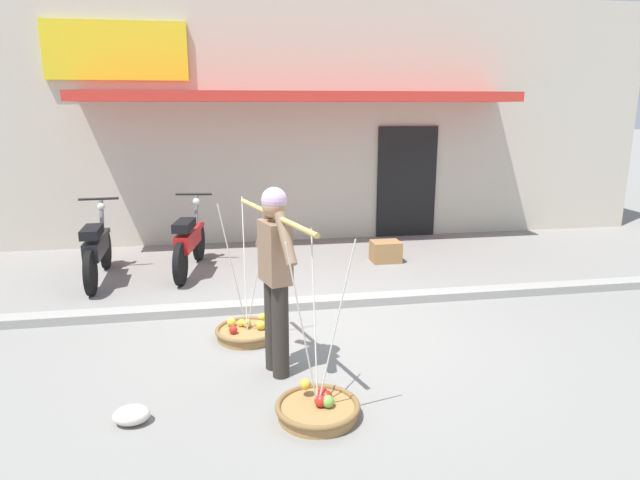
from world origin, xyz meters
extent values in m
plane|color=gray|center=(0.00, 0.00, 0.00)|extent=(90.00, 90.00, 0.00)
cube|color=gray|center=(0.00, 0.70, 0.05)|extent=(20.00, 0.24, 0.10)
cylinder|color=#2D2823|center=(-0.54, -0.80, 0.43)|extent=(0.15, 0.15, 0.86)
cylinder|color=#2D2823|center=(-0.49, -0.98, 0.43)|extent=(0.15, 0.15, 0.86)
cube|color=#84664C|center=(-0.51, -0.89, 1.13)|extent=(0.29, 0.38, 0.54)
sphere|color=tan|center=(-0.51, -0.89, 1.53)|extent=(0.21, 0.21, 0.21)
sphere|color=#D1A8CC|center=(-0.51, -0.89, 1.58)|extent=(0.22, 0.22, 0.22)
cylinder|color=#84664C|center=(-0.58, -0.66, 1.30)|extent=(0.18, 0.35, 0.43)
cylinder|color=#84664C|center=(-0.45, -1.12, 1.30)|extent=(0.18, 0.35, 0.43)
cylinder|color=tan|center=(-0.51, -0.89, 1.45)|extent=(0.51, 1.62, 0.04)
cylinder|color=#9E7542|center=(-0.75, -0.09, 0.04)|extent=(0.62, 0.62, 0.09)
torus|color=brown|center=(-0.75, -0.09, 0.10)|extent=(0.66, 0.66, 0.05)
sphere|color=gold|center=(-0.91, 0.04, 0.14)|extent=(0.09, 0.09, 0.09)
sphere|color=gold|center=(-0.74, -0.02, 0.13)|extent=(0.09, 0.09, 0.09)
sphere|color=gold|center=(-0.60, -0.11, 0.14)|extent=(0.10, 0.10, 0.10)
sphere|color=yellow|center=(-0.80, 0.02, 0.13)|extent=(0.08, 0.08, 0.08)
sphere|color=yellow|center=(-0.58, 0.01, 0.18)|extent=(0.08, 0.08, 0.08)
sphere|color=red|center=(-0.89, -0.16, 0.13)|extent=(0.09, 0.09, 0.09)
cylinder|color=silver|center=(-0.75, 0.06, 0.77)|extent=(0.01, 0.30, 1.36)
cylinder|color=silver|center=(-0.87, -0.16, 0.77)|extent=(0.26, 0.16, 1.36)
cylinder|color=silver|center=(-0.62, -0.16, 0.77)|extent=(0.26, 0.16, 1.36)
cylinder|color=#9E7542|center=(-0.28, -1.70, 0.04)|extent=(0.62, 0.62, 0.09)
torus|color=brown|center=(-0.28, -1.70, 0.10)|extent=(0.66, 0.66, 0.05)
sphere|color=red|center=(-0.22, -1.55, 0.13)|extent=(0.08, 0.08, 0.08)
sphere|color=red|center=(-0.26, -1.70, 0.14)|extent=(0.10, 0.10, 0.10)
sphere|color=#73B244|center=(-0.20, -1.72, 0.14)|extent=(0.10, 0.10, 0.10)
sphere|color=#AD1F1B|center=(-0.20, -1.64, 0.14)|extent=(0.10, 0.10, 0.10)
sphere|color=gold|center=(-0.35, -1.52, 0.19)|extent=(0.09, 0.09, 0.09)
cylinder|color=silver|center=(-0.28, -1.55, 0.77)|extent=(0.01, 0.30, 1.36)
cylinder|color=silver|center=(-0.40, -1.77, 0.77)|extent=(0.26, 0.16, 1.36)
cylinder|color=silver|center=(-0.16, -1.77, 0.77)|extent=(0.26, 0.16, 1.36)
cylinder|color=black|center=(-2.70, 2.87, 0.29)|extent=(0.10, 0.58, 0.58)
cylinder|color=black|center=(-2.64, 1.63, 0.29)|extent=(0.10, 0.58, 0.58)
cube|color=black|center=(-2.70, 2.87, 0.55)|extent=(0.15, 0.29, 0.06)
cube|color=black|center=(-2.67, 2.15, 0.51)|extent=(0.24, 0.91, 0.24)
cube|color=black|center=(-2.66, 1.97, 0.75)|extent=(0.24, 0.57, 0.12)
cylinder|color=slate|center=(-2.69, 2.77, 0.68)|extent=(0.07, 0.30, 0.76)
cylinder|color=black|center=(-2.69, 2.69, 1.07)|extent=(0.54, 0.06, 0.04)
sphere|color=silver|center=(-2.69, 2.85, 0.93)|extent=(0.11, 0.11, 0.11)
cylinder|color=black|center=(-1.35, 3.07, 0.29)|extent=(0.17, 0.59, 0.58)
cylinder|color=black|center=(-1.54, 1.84, 0.29)|extent=(0.17, 0.59, 0.58)
cube|color=red|center=(-1.35, 3.07, 0.55)|extent=(0.18, 0.30, 0.06)
cube|color=red|center=(-1.46, 2.35, 0.51)|extent=(0.34, 0.92, 0.24)
cube|color=black|center=(-1.49, 2.18, 0.75)|extent=(0.31, 0.59, 0.12)
cylinder|color=slate|center=(-1.36, 2.97, 0.68)|extent=(0.11, 0.30, 0.76)
cylinder|color=black|center=(-1.37, 2.89, 1.07)|extent=(0.54, 0.12, 0.04)
sphere|color=silver|center=(-1.35, 3.05, 0.93)|extent=(0.11, 0.11, 0.11)
cube|color=beige|center=(0.41, 6.62, 2.10)|extent=(13.00, 5.00, 4.20)
cube|color=red|center=(0.41, 3.62, 2.50)|extent=(7.15, 1.00, 0.16)
cube|color=yellow|center=(-2.51, 4.07, 3.20)|extent=(2.20, 0.08, 0.90)
cube|color=black|center=(2.36, 4.10, 1.00)|extent=(1.10, 0.06, 2.00)
ellipsoid|color=silver|center=(-1.69, -1.54, 0.07)|extent=(0.28, 0.22, 0.14)
cube|color=olive|center=(1.51, 2.47, 0.16)|extent=(0.44, 0.36, 0.32)
camera|label=1|loc=(-0.93, -5.49, 2.36)|focal=30.98mm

